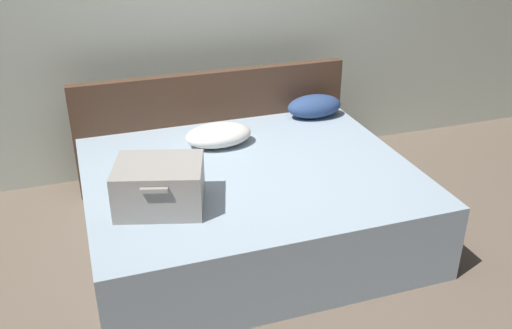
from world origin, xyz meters
The scene contains 7 objects.
ground_plane centered at (0.00, 0.00, 0.00)m, with size 12.00×12.00×0.00m, color #6B5B4C.
back_wall centered at (0.00, 1.65, 1.30)m, with size 8.00×0.10×2.60m, color #B7C1B2.
bed centered at (0.00, 0.40, 0.25)m, with size 2.09×1.72×0.51m, color #99ADBC.
headboard centered at (0.00, 1.30, 0.45)m, with size 2.13×0.08×0.90m, color #4C3323.
hard_case_large centered at (-0.62, 0.13, 0.64)m, with size 0.58×0.51×0.27m.
pillow_near_headboard centered at (-0.09, 0.84, 0.58)m, with size 0.47×0.30×0.15m, color white.
pillow_center_head centered at (0.77, 1.11, 0.59)m, with size 0.44×0.24×0.18m, color navy.
Camera 1 is at (-1.00, -2.70, 2.18)m, focal length 39.76 mm.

